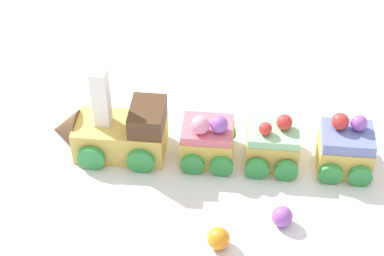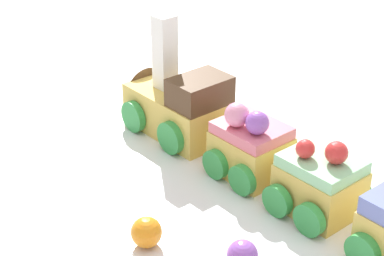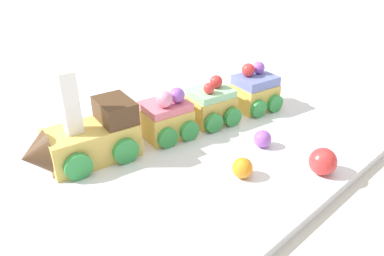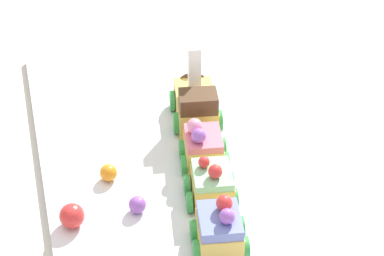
# 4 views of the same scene
# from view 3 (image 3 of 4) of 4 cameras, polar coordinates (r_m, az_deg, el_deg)

# --- Properties ---
(ground_plane) EXTENTS (10.00, 10.00, 0.00)m
(ground_plane) POSITION_cam_3_polar(r_m,az_deg,el_deg) (0.50, -3.15, -2.66)
(ground_plane) COLOR beige
(display_board) EXTENTS (0.70, 0.41, 0.01)m
(display_board) POSITION_cam_3_polar(r_m,az_deg,el_deg) (0.50, -3.17, -2.07)
(display_board) COLOR white
(display_board) RESTS_ON ground_plane
(cake_train_locomotive) EXTENTS (0.14, 0.08, 0.11)m
(cake_train_locomotive) POSITION_cam_3_polar(r_m,az_deg,el_deg) (0.45, -16.08, -1.59)
(cake_train_locomotive) COLOR #E0BC56
(cake_train_locomotive) RESTS_ON display_board
(cake_car_strawberry) EXTENTS (0.07, 0.07, 0.07)m
(cake_car_strawberry) POSITION_cam_3_polar(r_m,az_deg,el_deg) (0.49, -3.79, 1.61)
(cake_car_strawberry) COLOR #E0BC56
(cake_car_strawberry) RESTS_ON display_board
(cake_car_mint) EXTENTS (0.07, 0.07, 0.07)m
(cake_car_mint) POSITION_cam_3_polar(r_m,az_deg,el_deg) (0.53, 2.97, 3.43)
(cake_car_mint) COLOR #E0BC56
(cake_car_mint) RESTS_ON display_board
(cake_car_blueberry) EXTENTS (0.07, 0.07, 0.07)m
(cake_car_blueberry) POSITION_cam_3_polar(r_m,az_deg,el_deg) (0.57, 9.47, 5.51)
(cake_car_blueberry) COLOR #E0BC56
(cake_car_blueberry) RESTS_ON display_board
(gumball_purple) EXTENTS (0.02, 0.02, 0.02)m
(gumball_purple) POSITION_cam_3_polar(r_m,az_deg,el_deg) (0.48, 10.70, -1.63)
(gumball_purple) COLOR #9956C6
(gumball_purple) RESTS_ON display_board
(gumball_red) EXTENTS (0.03, 0.03, 0.03)m
(gumball_red) POSITION_cam_3_polar(r_m,az_deg,el_deg) (0.44, 19.31, -4.83)
(gumball_red) COLOR red
(gumball_red) RESTS_ON display_board
(gumball_orange) EXTENTS (0.02, 0.02, 0.02)m
(gumball_orange) POSITION_cam_3_polar(r_m,az_deg,el_deg) (0.42, 7.84, -5.97)
(gumball_orange) COLOR orange
(gumball_orange) RESTS_ON display_board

